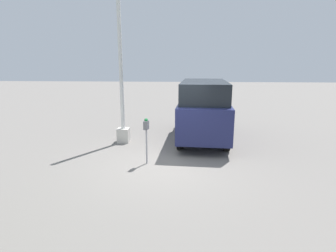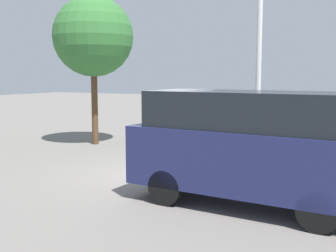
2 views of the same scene
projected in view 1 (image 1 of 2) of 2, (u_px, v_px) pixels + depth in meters
The scene contains 4 objects.
ground_plane at pixel (165, 163), 8.12m from camera, with size 80.00×80.00×0.00m, color slate.
parking_meter_near at pixel (146, 131), 7.82m from camera, with size 0.22×0.15×1.42m.
lamp_post at pixel (122, 100), 9.93m from camera, with size 0.44×0.44×5.54m.
parked_van at pixel (203, 108), 10.51m from camera, with size 4.96×2.08×2.34m.
Camera 1 is at (-7.62, -0.64, 2.95)m, focal length 28.00 mm.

